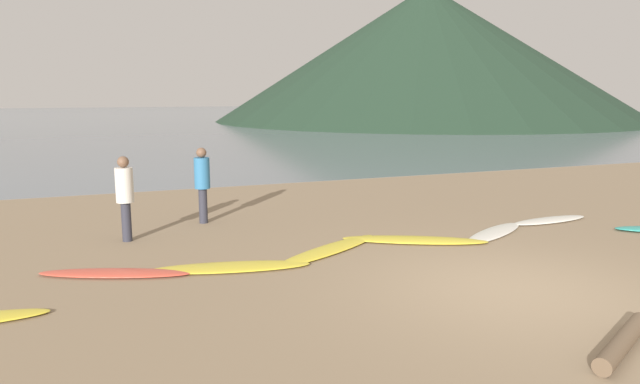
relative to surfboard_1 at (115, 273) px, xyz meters
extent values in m
cube|color=#8C7559|center=(5.18, 7.24, -0.14)|extent=(120.00, 120.00, 0.20)
cube|color=slate|center=(5.18, 57.66, -0.04)|extent=(140.00, 100.00, 0.01)
cone|color=#1E3323|center=(30.83, 41.66, 6.44)|extent=(41.38, 41.38, 12.95)
ellipsoid|color=#D84C38|center=(0.00, 0.00, 0.00)|extent=(2.33, 1.29, 0.07)
ellipsoid|color=yellow|center=(1.69, -0.32, 0.00)|extent=(2.60, 1.09, 0.07)
ellipsoid|color=yellow|center=(3.53, 0.06, 0.00)|extent=(2.53, 1.74, 0.07)
ellipsoid|color=yellow|center=(5.25, 0.09, 0.00)|extent=(2.65, 1.74, 0.07)
ellipsoid|color=silver|center=(7.01, 0.05, 0.00)|extent=(2.11, 1.47, 0.06)
ellipsoid|color=silver|center=(8.82, 0.51, 0.00)|extent=(2.02, 0.62, 0.07)
cylinder|color=#2D2D38|center=(1.89, 3.10, 0.34)|extent=(0.18, 0.18, 0.74)
cylinder|color=teal|center=(1.89, 3.10, 1.03)|extent=(0.32, 0.32, 0.65)
sphere|color=brown|center=(1.89, 3.10, 1.46)|extent=(0.21, 0.21, 0.21)
cylinder|color=#2D2D38|center=(0.29, 2.09, 0.33)|extent=(0.18, 0.18, 0.74)
cylinder|color=beige|center=(0.29, 2.09, 1.02)|extent=(0.32, 0.32, 0.64)
sphere|color=brown|center=(0.29, 2.09, 1.45)|extent=(0.21, 0.21, 0.21)
cylinder|color=brown|center=(4.97, -4.71, 0.06)|extent=(1.47, 0.91, 0.20)
camera|label=1|loc=(-0.17, -8.96, 2.69)|focal=32.48mm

